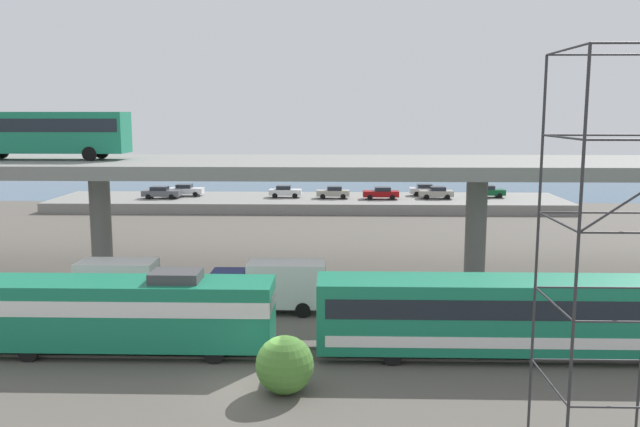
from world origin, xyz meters
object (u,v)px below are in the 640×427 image
transit_bus_on_overpass (43,131)px  parked_car_4 (426,190)px  parked_car_2 (488,191)px  parked_car_7 (161,192)px  parked_car_5 (381,193)px  scaffolding_tower (618,249)px  parked_car_6 (285,191)px  service_truck_west (132,284)px  parked_car_0 (333,192)px  service_truck_east (272,285)px  parked_car_3 (186,190)px  train_locomotive (114,310)px  parked_car_1 (436,192)px  train_coach_lead (528,314)px

transit_bus_on_overpass → parked_car_4: 50.19m
parked_car_2 → parked_car_7: 40.70m
parked_car_2 → parked_car_5: size_ratio=0.92×
transit_bus_on_overpass → parked_car_2: transit_bus_on_overpass is taller
scaffolding_tower → parked_car_6: scaffolding_tower is taller
parked_car_4 → transit_bus_on_overpass: bearing=-130.8°
service_truck_west → parked_car_0: (11.74, 43.41, 0.36)m
service_truck_east → parked_car_4: (15.11, 46.28, 0.36)m
parked_car_2 → parked_car_6: (-25.40, -0.73, -0.00)m
scaffolding_tower → parked_car_3: (-28.62, 62.09, -5.39)m
train_locomotive → parked_car_2: 59.88m
parked_car_4 → parked_car_5: size_ratio=0.95×
scaffolding_tower → parked_car_0: scaffolding_tower is taller
parked_car_2 → parked_car_6: 25.41m
train_locomotive → parked_car_1: train_locomotive is taller
service_truck_west → service_truck_east: same height
parked_car_2 → service_truck_west: bearing=-124.7°
service_truck_east → parked_car_6: size_ratio=1.69×
service_truck_east → parked_car_7: size_ratio=1.47×
train_locomotive → parked_car_7: size_ratio=3.30×
parked_car_7 → parked_car_4: bearing=6.2°
train_locomotive → train_coach_lead: 20.27m
train_locomotive → scaffolding_tower: scaffolding_tower is taller
service_truck_west → service_truck_east: 8.41m
scaffolding_tower → parked_car_0: (-9.81, 60.20, -5.39)m
parked_car_3 → parked_car_7: size_ratio=0.93×
scaffolding_tower → parked_car_3: bearing=114.7°
transit_bus_on_overpass → parked_car_5: 43.85m
service_truck_west → parked_car_3: bearing=98.9°
parked_car_4 → parked_car_5: 6.86m
parked_car_1 → parked_car_5: (-6.85, -0.64, -0.00)m
parked_car_7 → transit_bus_on_overpass: bearing=-88.7°
transit_bus_on_overpass → parked_car_1: (33.24, 34.61, -8.51)m
service_truck_west → parked_car_7: bearing=102.6°
parked_car_2 → parked_car_5: (-13.47, -2.07, 0.00)m
parked_car_0 → parked_car_7: bearing=2.0°
service_truck_west → parked_car_1: size_ratio=1.66×
parked_car_2 → parked_car_4: same height
parked_car_4 → parked_car_1: bearing=-71.7°
parked_car_1 → parked_car_0: bearing=0.1°
parked_car_1 → parked_car_6: same height
parked_car_5 → parked_car_6: (-11.93, 1.34, -0.00)m
service_truck_east → parked_car_7: 46.29m
train_coach_lead → parked_car_3: train_coach_lead is taller
transit_bus_on_overpass → parked_car_0: transit_bus_on_overpass is taller
service_truck_east → parked_car_0: 43.54m
parked_car_2 → parked_car_7: bearing=-176.9°
train_coach_lead → parked_car_4: (1.97, 53.36, -0.18)m
transit_bus_on_overpass → parked_car_7: size_ratio=2.59×
parked_car_0 → parked_car_4: 12.13m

